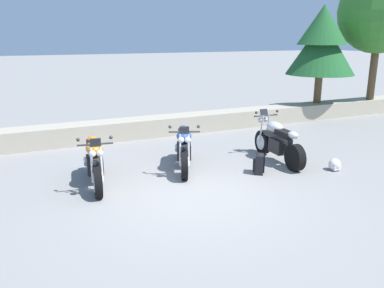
{
  "coord_description": "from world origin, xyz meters",
  "views": [
    {
      "loc": [
        -2.96,
        -6.52,
        3.0
      ],
      "look_at": [
        0.56,
        1.2,
        0.65
      ],
      "focal_mm": 36.91,
      "sensor_mm": 36.0,
      "label": 1
    }
  ],
  "objects_px": {
    "rider_helmet": "(335,165)",
    "motorcycle_silver_far_right": "(278,142)",
    "pine_tree_far_left": "(322,42)",
    "rider_backpack": "(259,163)",
    "motorcycle_orange_near_left": "(95,162)",
    "motorcycle_blue_centre": "(184,148)"
  },
  "relations": [
    {
      "from": "motorcycle_silver_far_right",
      "to": "pine_tree_far_left",
      "type": "xyz_separation_m",
      "value": [
        4.63,
        3.87,
        2.29
      ]
    },
    {
      "from": "motorcycle_blue_centre",
      "to": "rider_helmet",
      "type": "height_order",
      "value": "motorcycle_blue_centre"
    },
    {
      "from": "rider_backpack",
      "to": "pine_tree_far_left",
      "type": "relative_size",
      "value": 0.13
    },
    {
      "from": "pine_tree_far_left",
      "to": "rider_backpack",
      "type": "bearing_deg",
      "value": -141.3
    },
    {
      "from": "motorcycle_blue_centre",
      "to": "motorcycle_silver_far_right",
      "type": "bearing_deg",
      "value": -10.77
    },
    {
      "from": "motorcycle_silver_far_right",
      "to": "rider_helmet",
      "type": "height_order",
      "value": "motorcycle_silver_far_right"
    },
    {
      "from": "rider_backpack",
      "to": "pine_tree_far_left",
      "type": "height_order",
      "value": "pine_tree_far_left"
    },
    {
      "from": "motorcycle_orange_near_left",
      "to": "pine_tree_far_left",
      "type": "bearing_deg",
      "value": 21.85
    },
    {
      "from": "rider_backpack",
      "to": "pine_tree_far_left",
      "type": "distance_m",
      "value": 7.54
    },
    {
      "from": "rider_backpack",
      "to": "rider_helmet",
      "type": "relative_size",
      "value": 1.68
    },
    {
      "from": "pine_tree_far_left",
      "to": "motorcycle_silver_far_right",
      "type": "bearing_deg",
      "value": -140.09
    },
    {
      "from": "rider_backpack",
      "to": "rider_helmet",
      "type": "xyz_separation_m",
      "value": [
        1.71,
        -0.54,
        -0.11
      ]
    },
    {
      "from": "motorcycle_silver_far_right",
      "to": "rider_backpack",
      "type": "relative_size",
      "value": 4.4
    },
    {
      "from": "motorcycle_orange_near_left",
      "to": "rider_backpack",
      "type": "height_order",
      "value": "motorcycle_orange_near_left"
    },
    {
      "from": "rider_backpack",
      "to": "rider_helmet",
      "type": "bearing_deg",
      "value": -17.67
    },
    {
      "from": "motorcycle_silver_far_right",
      "to": "rider_helmet",
      "type": "bearing_deg",
      "value": -54.45
    },
    {
      "from": "motorcycle_orange_near_left",
      "to": "rider_backpack",
      "type": "distance_m",
      "value": 3.56
    },
    {
      "from": "motorcycle_orange_near_left",
      "to": "rider_backpack",
      "type": "relative_size",
      "value": 4.39
    },
    {
      "from": "rider_helmet",
      "to": "pine_tree_far_left",
      "type": "relative_size",
      "value": 0.08
    },
    {
      "from": "motorcycle_orange_near_left",
      "to": "motorcycle_silver_far_right",
      "type": "bearing_deg",
      "value": -3.48
    },
    {
      "from": "motorcycle_blue_centre",
      "to": "motorcycle_silver_far_right",
      "type": "relative_size",
      "value": 0.95
    },
    {
      "from": "rider_helmet",
      "to": "motorcycle_silver_far_right",
      "type": "bearing_deg",
      "value": 125.55
    }
  ]
}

